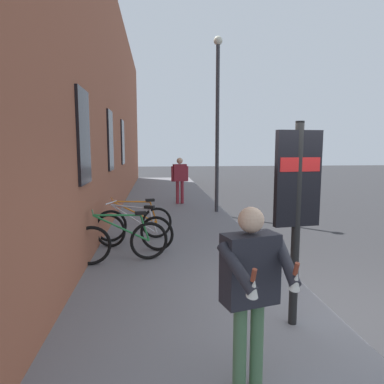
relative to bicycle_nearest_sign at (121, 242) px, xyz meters
The scene contains 10 objects.
ground 5.49m from the bicycle_nearest_sign, 45.70° to the right, with size 60.00×60.00×0.00m, color #2D2D30.
sidewalk_pavement 5.95m from the bicycle_nearest_sign, 11.32° to the right, with size 24.00×3.50×0.12m, color slate.
station_facade 7.53m from the bicycle_nearest_sign, ahead, with size 22.00×0.65×7.22m.
bicycle_nearest_sign is the anchor object (origin of this frame).
bicycle_end_of_row 0.85m from the bicycle_nearest_sign, 11.28° to the right, with size 0.72×1.68×0.97m.
bicycle_beside_lamp 1.57m from the bicycle_nearest_sign, ahead, with size 0.56×1.74×0.97m.
transit_info_sign 3.58m from the bicycle_nearest_sign, 137.71° to the right, with size 0.15×0.56×2.40m.
pedestrian_crossing_street 6.80m from the bicycle_nearest_sign, 13.02° to the right, with size 0.32×0.64×1.72m.
tourist_with_hotdogs 3.91m from the bicycle_nearest_sign, 158.19° to the right, with size 0.64×0.64×1.62m.
street_lamp 6.20m from the bicycle_nearest_sign, 28.39° to the right, with size 0.28×0.28×5.52m.
Camera 1 is at (-4.13, 2.26, 2.23)m, focal length 32.59 mm.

